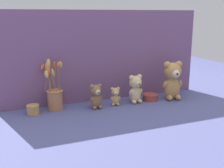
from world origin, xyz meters
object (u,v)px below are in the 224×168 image
at_px(teddy_bear_tiny, 115,96).
at_px(teddy_bear_medium, 135,88).
at_px(teddy_bear_small, 96,96).
at_px(decorative_tin_tall, 150,97).
at_px(teddy_bear_large, 173,79).
at_px(flower_vase, 54,94).
at_px(decorative_tin_short, 33,110).

bearing_deg(teddy_bear_tiny, teddy_bear_medium, 0.50).
xyz_separation_m(teddy_bear_small, decorative_tin_tall, (0.43, 0.03, -0.06)).
xyz_separation_m(teddy_bear_large, decorative_tin_tall, (-0.16, 0.04, -0.13)).
distance_m(teddy_bear_large, teddy_bear_small, 0.60).
bearing_deg(teddy_bear_tiny, flower_vase, 170.65).
bearing_deg(decorative_tin_tall, teddy_bear_tiny, -177.27).
distance_m(teddy_bear_small, teddy_bear_tiny, 0.15).
relative_size(teddy_bear_small, flower_vase, 0.49).
bearing_deg(decorative_tin_short, flower_vase, 16.79).
xyz_separation_m(teddy_bear_large, teddy_bear_small, (-0.59, 0.01, -0.06)).
xyz_separation_m(teddy_bear_small, decorative_tin_short, (-0.41, 0.04, -0.06)).
relative_size(teddy_bear_tiny, flower_vase, 0.38).
xyz_separation_m(teddy_bear_large, flower_vase, (-0.86, 0.09, -0.04)).
distance_m(teddy_bear_tiny, flower_vase, 0.41).
bearing_deg(flower_vase, decorative_tin_short, -163.21).
bearing_deg(teddy_bear_small, teddy_bear_medium, 3.06).
distance_m(teddy_bear_large, flower_vase, 0.86).
bearing_deg(teddy_bear_large, flower_vase, 174.08).
xyz_separation_m(teddy_bear_tiny, flower_vase, (-0.41, 0.07, 0.04)).
distance_m(teddy_bear_small, decorative_tin_short, 0.41).
height_order(teddy_bear_small, teddy_bear_tiny, teddy_bear_small).
xyz_separation_m(teddy_bear_large, teddy_bear_tiny, (-0.45, 0.02, -0.08)).
bearing_deg(flower_vase, teddy_bear_medium, -6.66).
bearing_deg(decorative_tin_tall, teddy_bear_small, -176.23).
bearing_deg(teddy_bear_medium, teddy_bear_large, -4.50).
bearing_deg(teddy_bear_large, decorative_tin_short, 177.45).
distance_m(teddy_bear_tiny, decorative_tin_tall, 0.29).
distance_m(decorative_tin_tall, decorative_tin_short, 0.84).
distance_m(teddy_bear_small, decorative_tin_tall, 0.44).
xyz_separation_m(flower_vase, decorative_tin_short, (-0.15, -0.04, -0.07)).
xyz_separation_m(teddy_bear_tiny, decorative_tin_short, (-0.55, 0.02, -0.04)).
relative_size(teddy_bear_medium, teddy_bear_tiny, 1.58).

